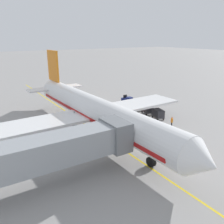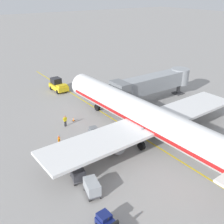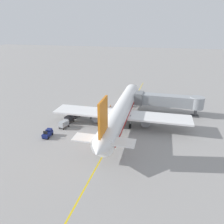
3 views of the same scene
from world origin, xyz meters
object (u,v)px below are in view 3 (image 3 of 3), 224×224
Objects in this scene: baggage_cart_second_in_train at (69,119)px; ground_crew_loader at (103,104)px; jet_bridge at (168,101)px; baggage_tug_trailing at (103,112)px; baggage_tug_lead at (48,134)px; safety_cone_nose_left at (110,105)px; baggage_cart_third_in_train at (64,124)px; pushback_tractor at (133,90)px; ground_crew_marshaller at (86,109)px; baggage_cart_front at (76,114)px; parked_airliner at (121,111)px; ground_crew_wing_walker at (91,115)px.

baggage_cart_second_in_train is 12.53m from ground_crew_loader.
jet_bridge is at bearing -0.81° from ground_crew_loader.
baggage_tug_lead is at bearing -117.88° from baggage_tug_trailing.
baggage_cart_third_in_train is at bearing -111.53° from safety_cone_nose_left.
pushback_tractor is 2.64× the size of ground_crew_marshaller.
baggage_tug_trailing is at bearing 28.78° from baggage_cart_front.
pushback_tractor is at bearing 66.99° from baggage_cart_front.
baggage_tug_trailing reaches higher than baggage_cart_second_in_train.
pushback_tractor reaches higher than baggage_cart_front.
baggage_tug_lead is 4.72m from baggage_cart_third_in_train.
pushback_tractor reaches higher than baggage_tug_lead.
ground_crew_loader is at bearing 106.97° from baggage_tug_trailing.
baggage_cart_second_in_train is at bearing -110.99° from pushback_tractor.
baggage_cart_third_in_train is 1.76× the size of ground_crew_loader.
parked_airliner is 12.05m from ground_crew_loader.
ground_crew_wing_walker and ground_crew_loader have the same top height.
baggage_cart_front is 4.13m from ground_crew_marshaller.
baggage_tug_lead is at bearing -108.40° from pushback_tractor.
jet_bridge is at bearing 39.92° from baggage_tug_lead.
parked_airliner is at bearing 11.47° from baggage_cart_second_in_train.
baggage_cart_second_in_train is (-10.07, -26.25, -0.15)m from pushback_tractor.
ground_crew_loader reaches higher than baggage_tug_lead.
jet_bridge is 15.64m from safety_cone_nose_left.
jet_bridge is 5.59× the size of baggage_cart_third_in_train.
ground_crew_marshaller is (1.20, 6.98, 0.00)m from baggage_cart_second_in_train.
baggage_cart_second_in_train is at bearing -93.51° from baggage_cart_front.
pushback_tractor is 1.75× the size of baggage_tug_lead.
baggage_cart_second_in_train is at bearing -99.73° from ground_crew_marshaller.
baggage_cart_second_in_train is 1.00× the size of baggage_cart_third_in_train.
baggage_tug_lead reaches higher than safety_cone_nose_left.
baggage_tug_trailing is 4.54× the size of safety_cone_nose_left.
safety_cone_nose_left is (6.09, 15.44, -0.66)m from baggage_cart_third_in_train.
baggage_tug_lead is 11.73m from ground_crew_wing_walker.
pushback_tractor is at bearing 71.05° from baggage_cart_third_in_train.
ground_crew_wing_walker is at bearing 56.24° from baggage_cart_third_in_train.
baggage_tug_trailing is 3.68m from ground_crew_wing_walker.
baggage_tug_trailing reaches higher than baggage_cart_front.
jet_bridge is 17.24m from ground_crew_loader.
baggage_tug_lead is 1.51× the size of ground_crew_loader.
baggage_cart_front and baggage_cart_second_in_train have the same top height.
ground_crew_loader reaches higher than baggage_tug_trailing.
baggage_cart_third_in_train is 16.61m from safety_cone_nose_left.
baggage_cart_third_in_train is at bearing -96.48° from ground_crew_marshaller.
ground_crew_wing_walker is (5.19, 10.52, 0.24)m from baggage_tug_lead.
baggage_tug_trailing is (-3.99, -20.04, -0.39)m from pushback_tractor.
ground_crew_marshaller reaches higher than baggage_cart_front.
jet_bridge reaches higher than baggage_cart_second_in_train.
parked_airliner is at bearing -5.86° from ground_crew_wing_walker.
ground_crew_wing_walker reaches higher than baggage_tug_trailing.
jet_bridge is at bearing 18.97° from baggage_tug_trailing.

